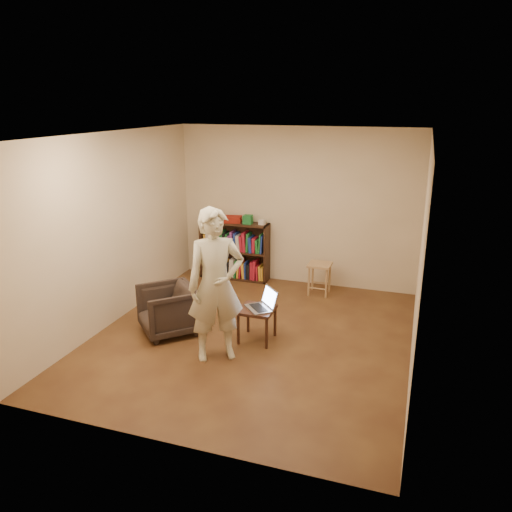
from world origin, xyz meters
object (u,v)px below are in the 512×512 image
(bookshelf, at_px, (235,254))
(stool, at_px, (320,269))
(side_table, at_px, (257,314))
(laptop, at_px, (263,304))
(armchair, at_px, (168,310))
(person, at_px, (216,285))

(bookshelf, xyz_separation_m, stool, (1.55, -0.29, -0.03))
(side_table, distance_m, laptop, 0.15)
(armchair, bearing_deg, laptop, 53.60)
(armchair, height_order, person, person)
(bookshelf, height_order, side_table, bookshelf)
(armchair, xyz_separation_m, laptop, (1.26, 0.18, 0.18))
(side_table, height_order, person, person)
(stool, relative_size, laptop, 1.07)
(stool, height_order, armchair, armchair)
(stool, height_order, laptop, laptop)
(side_table, xyz_separation_m, person, (-0.32, -0.57, 0.55))
(side_table, bearing_deg, bookshelf, 117.53)
(stool, relative_size, person, 0.28)
(bookshelf, relative_size, laptop, 2.51)
(bookshelf, distance_m, person, 2.87)
(side_table, bearing_deg, stool, 76.81)
(side_table, relative_size, person, 0.24)
(bookshelf, bearing_deg, laptop, -60.74)
(armchair, xyz_separation_m, side_table, (1.19, 0.16, 0.05))
(side_table, distance_m, person, 0.85)
(stool, xyz_separation_m, armchair, (-1.63, -2.01, -0.09))
(stool, bearing_deg, side_table, -103.19)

